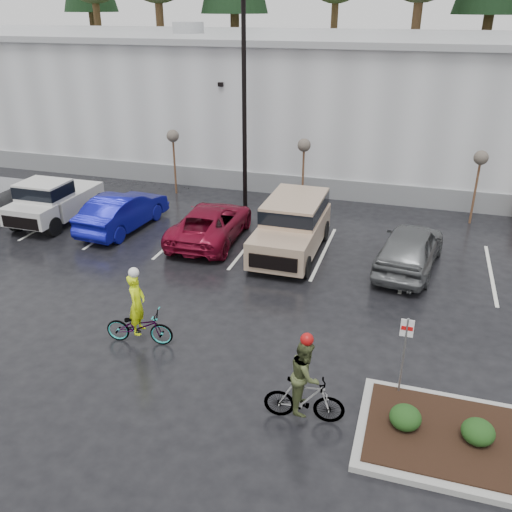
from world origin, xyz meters
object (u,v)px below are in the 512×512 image
(car_grey, at_px, (410,247))
(cyclist_olive, at_px, (305,389))
(lamppost, at_px, (244,82))
(cyclist_hivis, at_px, (139,320))
(fire_lane_sign, at_px, (404,348))
(suv_tan, at_px, (291,228))
(sapling_west, at_px, (173,139))
(car_red, at_px, (211,223))
(sapling_east, at_px, (480,162))
(pickup_white, at_px, (59,198))
(car_blue, at_px, (123,211))
(sapling_mid, at_px, (304,149))

(car_grey, bearing_deg, cyclist_olive, 86.09)
(lamppost, bearing_deg, cyclist_hivis, -86.49)
(fire_lane_sign, relative_size, suv_tan, 0.43)
(sapling_west, height_order, car_red, sapling_west)
(lamppost, relative_size, fire_lane_sign, 4.19)
(sapling_west, xyz_separation_m, cyclist_hivis, (4.71, -12.53, -2.01))
(sapling_east, distance_m, cyclist_olive, 14.98)
(car_red, height_order, car_grey, car_grey)
(cyclist_olive, bearing_deg, pickup_white, 48.05)
(car_blue, distance_m, car_grey, 11.72)
(lamppost, bearing_deg, suv_tan, -53.44)
(sapling_east, xyz_separation_m, suv_tan, (-6.71, -5.44, -1.70))
(fire_lane_sign, bearing_deg, car_grey, 91.25)
(lamppost, xyz_separation_m, cyclist_olive, (5.78, -13.24, -4.84))
(car_red, bearing_deg, lamppost, -93.87)
(lamppost, height_order, suv_tan, lamppost)
(sapling_mid, xyz_separation_m, car_grey, (5.14, -5.42, -1.91))
(pickup_white, bearing_deg, car_grey, -2.38)
(fire_lane_sign, relative_size, cyclist_olive, 0.95)
(sapling_east, relative_size, car_red, 0.63)
(sapling_east, height_order, pickup_white, sapling_east)
(pickup_white, height_order, suv_tan, suv_tan)
(sapling_east, distance_m, car_grey, 6.22)
(car_red, bearing_deg, cyclist_olive, 120.27)
(cyclist_olive, bearing_deg, car_red, 26.41)
(suv_tan, relative_size, car_grey, 1.07)
(sapling_mid, height_order, pickup_white, sapling_mid)
(suv_tan, bearing_deg, fire_lane_sign, -58.51)
(cyclist_hivis, bearing_deg, sapling_mid, -16.20)
(car_red, bearing_deg, cyclist_hivis, 93.86)
(car_grey, bearing_deg, sapling_west, -16.99)
(sapling_west, bearing_deg, lamppost, -14.04)
(sapling_west, bearing_deg, suv_tan, -36.71)
(pickup_white, xyz_separation_m, cyclist_hivis, (8.05, -7.74, -0.26))
(lamppost, distance_m, car_red, 6.41)
(fire_lane_sign, bearing_deg, car_blue, 146.81)
(cyclist_hivis, distance_m, cyclist_olive, 5.35)
(sapling_west, distance_m, sapling_east, 14.00)
(suv_tan, distance_m, cyclist_hivis, 7.56)
(sapling_west, relative_size, pickup_white, 0.62)
(sapling_mid, distance_m, suv_tan, 5.75)
(lamppost, xyz_separation_m, cyclist_hivis, (0.71, -11.53, -4.96))
(car_grey, relative_size, cyclist_hivis, 2.05)
(car_red, distance_m, car_grey, 7.76)
(sapling_mid, height_order, cyclist_hivis, sapling_mid)
(sapling_east, height_order, cyclist_hivis, sapling_east)
(sapling_mid, relative_size, cyclist_olive, 1.39)
(fire_lane_sign, height_order, suv_tan, fire_lane_sign)
(lamppost, distance_m, cyclist_olive, 15.24)
(sapling_mid, distance_m, pickup_white, 11.09)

